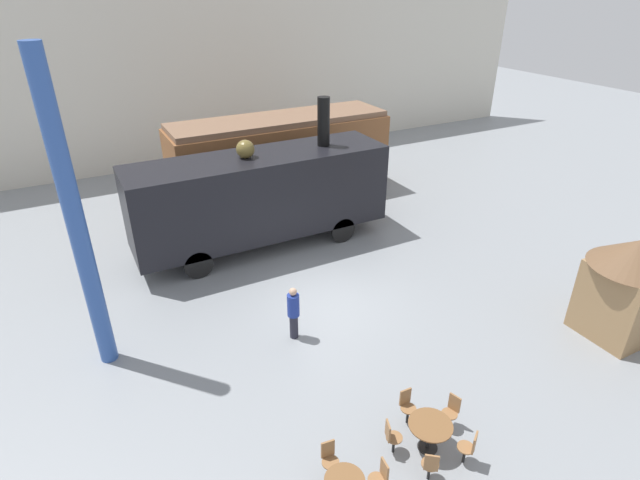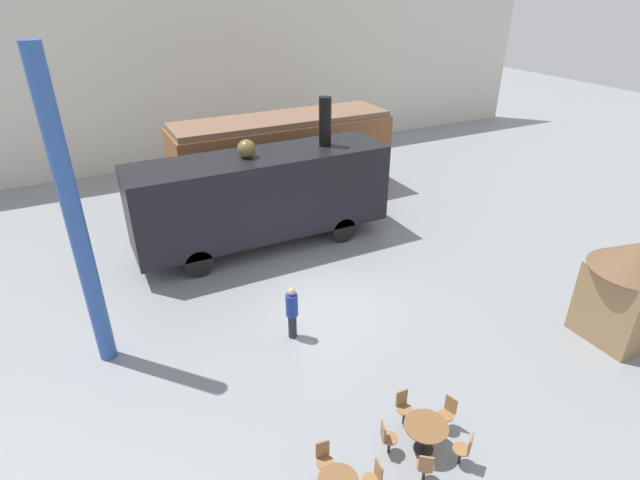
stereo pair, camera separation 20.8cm
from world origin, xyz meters
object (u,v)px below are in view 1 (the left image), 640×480
passenger_coach_wooden (281,152)px  cafe_chair_0 (391,435)px  ticket_kiosk (627,283)px  visitor_person (293,311)px  steam_locomotive (261,194)px  cafe_table_near (430,429)px

passenger_coach_wooden → cafe_chair_0: (-3.66, -14.00, -1.67)m
passenger_coach_wooden → ticket_kiosk: bearing=-72.0°
cafe_chair_0 → ticket_kiosk: 8.15m
visitor_person → ticket_kiosk: ticket_kiosk is taller
passenger_coach_wooden → cafe_chair_0: bearing=-104.7°
steam_locomotive → cafe_table_near: size_ratio=9.87×
passenger_coach_wooden → ticket_kiosk: size_ratio=3.24×
ticket_kiosk → steam_locomotive: bearing=125.7°
cafe_table_near → ticket_kiosk: 7.37m
cafe_table_near → ticket_kiosk: ticket_kiosk is taller
cafe_table_near → cafe_chair_0: cafe_chair_0 is taller
steam_locomotive → ticket_kiosk: steam_locomotive is taller
visitor_person → ticket_kiosk: 9.20m
cafe_chair_0 → cafe_table_near: bearing=0.0°
visitor_person → passenger_coach_wooden: bearing=68.0°
steam_locomotive → visitor_person: bearing=-103.4°
cafe_table_near → passenger_coach_wooden: bearing=78.7°
passenger_coach_wooden → steam_locomotive: bearing=-122.3°
passenger_coach_wooden → cafe_table_near: size_ratio=10.24×
passenger_coach_wooden → cafe_chair_0: size_ratio=11.17×
visitor_person → ticket_kiosk: bearing=-26.3°
cafe_table_near → cafe_chair_0: bearing=160.4°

